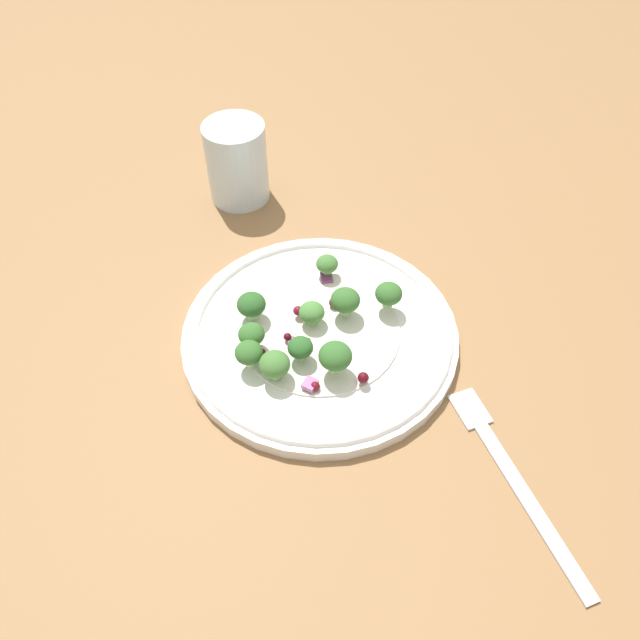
# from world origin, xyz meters

# --- Properties ---
(ground_plane) EXTENTS (1.80, 1.80, 0.02)m
(ground_plane) POSITION_xyz_m (0.00, 0.00, -0.01)
(ground_plane) COLOR olive
(plate) EXTENTS (0.25, 0.25, 0.02)m
(plate) POSITION_xyz_m (-0.02, -0.03, 0.01)
(plate) COLOR white
(plate) RESTS_ON ground_plane
(dressing_pool) EXTENTS (0.15, 0.15, 0.00)m
(dressing_pool) POSITION_xyz_m (-0.02, -0.03, 0.01)
(dressing_pool) COLOR white
(dressing_pool) RESTS_ON plate
(broccoli_floret_0) EXTENTS (0.02, 0.02, 0.03)m
(broccoli_floret_0) POSITION_xyz_m (0.05, -0.05, 0.03)
(broccoli_floret_0) COLOR #8EB77A
(broccoli_floret_0) RESTS_ON plate
(broccoli_floret_1) EXTENTS (0.02, 0.02, 0.02)m
(broccoli_floret_1) POSITION_xyz_m (0.04, 0.02, 0.03)
(broccoli_floret_1) COLOR #8EB77A
(broccoli_floret_1) RESTS_ON plate
(broccoli_floret_2) EXTENTS (0.03, 0.03, 0.03)m
(broccoli_floret_2) POSITION_xyz_m (-0.08, -0.04, 0.03)
(broccoli_floret_2) COLOR #8EB77A
(broccoli_floret_2) RESTS_ON plate
(broccoli_floret_3) EXTENTS (0.02, 0.02, 0.02)m
(broccoli_floret_3) POSITION_xyz_m (-0.07, 0.00, 0.03)
(broccoli_floret_3) COLOR #8EB77A
(broccoli_floret_3) RESTS_ON plate
(broccoli_floret_4) EXTENTS (0.03, 0.03, 0.03)m
(broccoli_floret_4) POSITION_xyz_m (-0.05, 0.03, 0.03)
(broccoli_floret_4) COLOR #ADD18E
(broccoli_floret_4) RESTS_ON plate
(broccoli_floret_5) EXTENTS (0.02, 0.02, 0.02)m
(broccoli_floret_5) POSITION_xyz_m (-0.09, -0.01, 0.03)
(broccoli_floret_5) COLOR #ADD18E
(broccoli_floret_5) RESTS_ON plate
(broccoli_floret_6) EXTENTS (0.03, 0.03, 0.03)m
(broccoli_floret_6) POSITION_xyz_m (0.01, -0.03, 0.03)
(broccoli_floret_6) COLOR #9EC684
(broccoli_floret_6) RESTS_ON plate
(broccoli_floret_7) EXTENTS (0.03, 0.03, 0.03)m
(broccoli_floret_7) POSITION_xyz_m (-0.04, -0.07, 0.04)
(broccoli_floret_7) COLOR #9EC684
(broccoli_floret_7) RESTS_ON plate
(broccoli_floret_8) EXTENTS (0.02, 0.02, 0.02)m
(broccoli_floret_8) POSITION_xyz_m (-0.02, -0.01, 0.03)
(broccoli_floret_8) COLOR #ADD18E
(broccoli_floret_8) RESTS_ON plate
(broccoli_floret_9) EXTENTS (0.02, 0.02, 0.02)m
(broccoli_floret_9) POSITION_xyz_m (-0.05, -0.04, 0.03)
(broccoli_floret_9) COLOR #ADD18E
(broccoli_floret_9) RESTS_ON plate
(cranberry_0) EXTENTS (0.01, 0.01, 0.01)m
(cranberry_0) POSITION_xyz_m (-0.05, -0.01, 0.02)
(cranberry_0) COLOR #4C0A14
(cranberry_0) RESTS_ON plate
(cranberry_1) EXTENTS (0.01, 0.01, 0.01)m
(cranberry_1) POSITION_xyz_m (-0.07, -0.01, 0.02)
(cranberry_1) COLOR #4C0A14
(cranberry_1) RESTS_ON plate
(cranberry_2) EXTENTS (0.01, 0.01, 0.01)m
(cranberry_2) POSITION_xyz_m (-0.06, -0.07, 0.02)
(cranberry_2) COLOR maroon
(cranberry_2) RESTS_ON plate
(cranberry_3) EXTENTS (0.01, 0.01, 0.01)m
(cranberry_3) POSITION_xyz_m (-0.03, -0.09, 0.02)
(cranberry_3) COLOR #4C0A14
(cranberry_3) RESTS_ON plate
(cranberry_4) EXTENTS (0.01, 0.01, 0.01)m
(cranberry_4) POSITION_xyz_m (-0.02, 0.00, 0.02)
(cranberry_4) COLOR maroon
(cranberry_4) RESTS_ON plate
(cranberry_5) EXTENTS (0.01, 0.01, 0.01)m
(cranberry_5) POSITION_xyz_m (0.01, -0.01, 0.02)
(cranberry_5) COLOR maroon
(cranberry_5) RESTS_ON plate
(cranberry_6) EXTENTS (0.01, 0.01, 0.01)m
(cranberry_6) POSITION_xyz_m (-0.04, -0.03, 0.02)
(cranberry_6) COLOR maroon
(cranberry_6) RESTS_ON plate
(onion_bit_0) EXTENTS (0.01, 0.01, 0.00)m
(onion_bit_0) POSITION_xyz_m (-0.07, -0.07, 0.02)
(onion_bit_0) COLOR #A35B93
(onion_bit_0) RESTS_ON plate
(onion_bit_1) EXTENTS (0.02, 0.02, 0.00)m
(onion_bit_1) POSITION_xyz_m (0.03, 0.02, 0.02)
(onion_bit_1) COLOR #843D75
(onion_bit_1) RESTS_ON plate
(onion_bit_2) EXTENTS (0.01, 0.01, 0.00)m
(onion_bit_2) POSITION_xyz_m (0.03, -0.01, 0.01)
(onion_bit_2) COLOR #934C84
(onion_bit_2) RESTS_ON plate
(onion_bit_3) EXTENTS (0.01, 0.01, 0.00)m
(onion_bit_3) POSITION_xyz_m (-0.04, -0.02, 0.02)
(onion_bit_3) COLOR #934C84
(onion_bit_3) RESTS_ON plate
(fork) EXTENTS (0.09, 0.18, 0.01)m
(fork) POSITION_xyz_m (-0.00, -0.23, 0.00)
(fork) COLOR silver
(fork) RESTS_ON ground_plane
(water_glass) EXTENTS (0.07, 0.07, 0.09)m
(water_glass) POSITION_xyz_m (0.06, 0.19, 0.04)
(water_glass) COLOR silver
(water_glass) RESTS_ON ground_plane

